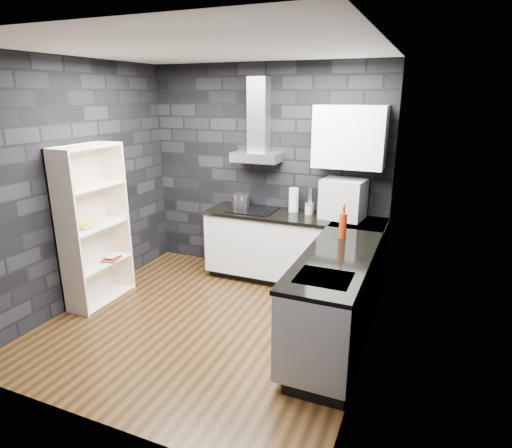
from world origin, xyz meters
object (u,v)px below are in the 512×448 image
Objects in this scene: glass_vase at (294,200)px; storage_jar at (309,210)px; pot at (240,201)px; utensil_crock at (310,207)px; fruit_bowl at (86,226)px; bookshelf at (94,226)px; appliance_garage at (343,200)px; red_bottle at (343,226)px.

glass_vase is 0.24m from storage_jar.
glass_vase is at bearing 3.67° from pot.
pot is 0.92m from utensil_crock.
pot is 1.14× the size of fruit_bowl.
utensil_crock is at bearing 0.52° from glass_vase.
bookshelf reaches higher than glass_vase.
glass_vase is 0.62× the size of appliance_garage.
pot is 1.92m from fruit_bowl.
appliance_garage is 2.33× the size of fruit_bowl.
red_bottle is at bearing -70.72° from appliance_garage.
bookshelf is 0.12m from fruit_bowl.
pot is at bearing -173.10° from appliance_garage.
storage_jar is at bearing -12.27° from glass_vase.
bookshelf is (-2.65, -0.67, -0.13)m from red_bottle.
red_bottle is at bearing 2.28° from bookshelf.
glass_vase reaches higher than pot.
storage_jar is 0.23× the size of appliance_garage.
utensil_crock is 0.55× the size of red_bottle.
red_bottle is (0.15, -0.74, -0.10)m from appliance_garage.
glass_vase is 1.44× the size of fruit_bowl.
pot is 1.83m from bookshelf.
fruit_bowl is at bearing -163.64° from red_bottle.
red_bottle reaches higher than utensil_crock.
fruit_bowl is at bearing -101.88° from bookshelf.
storage_jar is 0.05m from utensil_crock.
fruit_bowl is (-1.16, -1.53, -0.04)m from pot.
bookshelf is at bearing -141.88° from glass_vase.
pot is 1.67m from red_bottle.
pot is 0.91× the size of red_bottle.
utensil_crock is 0.45m from appliance_garage.
pot reaches higher than storage_jar.
bookshelf is 8.68× the size of fruit_bowl.
bookshelf is at bearing -143.11° from appliance_garage.
fruit_bowl is (-2.08, -1.58, -0.03)m from utensil_crock.
pot is at bearing -177.04° from utensil_crock.
red_bottle is 2.76m from fruit_bowl.
utensil_crock is 0.99m from red_bottle.
glass_vase is 0.22m from utensil_crock.
bookshelf reaches higher than appliance_garage.
glass_vase is at bearing 167.73° from storage_jar.
utensil_crock is 0.30× the size of appliance_garage.
utensil_crock is at bearing 93.66° from storage_jar.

